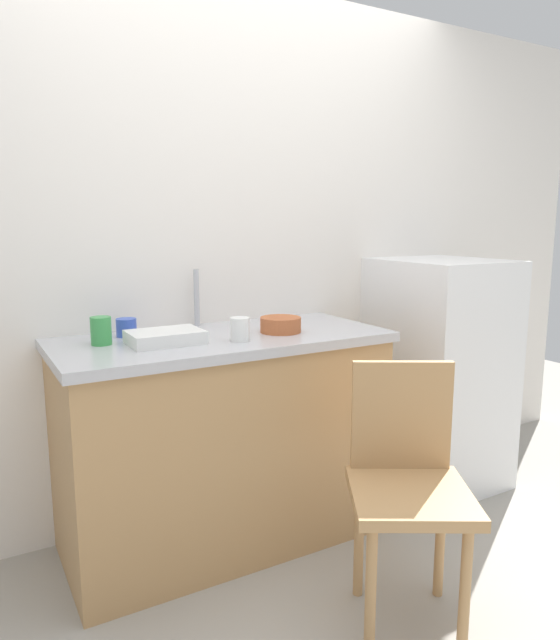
{
  "coord_description": "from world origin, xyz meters",
  "views": [
    {
      "loc": [
        -1.12,
        -1.52,
        1.39
      ],
      "look_at": [
        0.09,
        0.6,
        0.96
      ],
      "focal_mm": 32.46,
      "sensor_mm": 36.0,
      "label": 1
    }
  ],
  "objects_px": {
    "refrigerator": "(438,372)",
    "cup_white": "(240,329)",
    "chair": "(407,480)",
    "cup_blue": "(126,328)",
    "terracotta_bowl": "(281,325)",
    "cup_green": "(101,331)",
    "dish_tray": "(165,337)"
  },
  "relations": [
    {
      "from": "refrigerator",
      "to": "chair",
      "type": "distance_m",
      "value": 1.16
    },
    {
      "from": "refrigerator",
      "to": "dish_tray",
      "type": "xyz_separation_m",
      "value": [
        -1.49,
        -0.03,
        0.34
      ]
    },
    {
      "from": "chair",
      "to": "cup_green",
      "type": "relative_size",
      "value": 8.24
    },
    {
      "from": "cup_white",
      "to": "cup_blue",
      "type": "height_order",
      "value": "cup_white"
    },
    {
      "from": "dish_tray",
      "to": "cup_blue",
      "type": "distance_m",
      "value": 0.23
    },
    {
      "from": "refrigerator",
      "to": "cup_green",
      "type": "xyz_separation_m",
      "value": [
        -1.71,
        0.07,
        0.37
      ]
    },
    {
      "from": "terracotta_bowl",
      "to": "cup_white",
      "type": "height_order",
      "value": "cup_white"
    },
    {
      "from": "chair",
      "to": "cup_white",
      "type": "relative_size",
      "value": 9.37
    },
    {
      "from": "dish_tray",
      "to": "cup_blue",
      "type": "bearing_deg",
      "value": 114.33
    },
    {
      "from": "dish_tray",
      "to": "cup_green",
      "type": "bearing_deg",
      "value": 155.72
    },
    {
      "from": "chair",
      "to": "cup_green",
      "type": "bearing_deg",
      "value": 165.55
    },
    {
      "from": "refrigerator",
      "to": "cup_white",
      "type": "xyz_separation_m",
      "value": [
        -1.22,
        -0.13,
        0.37
      ]
    },
    {
      "from": "refrigerator",
      "to": "chair",
      "type": "bearing_deg",
      "value": -139.67
    },
    {
      "from": "terracotta_bowl",
      "to": "cup_blue",
      "type": "xyz_separation_m",
      "value": [
        -0.6,
        0.23,
        0.0
      ]
    },
    {
      "from": "chair",
      "to": "cup_blue",
      "type": "relative_size",
      "value": 10.78
    },
    {
      "from": "refrigerator",
      "to": "dish_tray",
      "type": "height_order",
      "value": "refrigerator"
    },
    {
      "from": "terracotta_bowl",
      "to": "cup_green",
      "type": "bearing_deg",
      "value": 170.22
    },
    {
      "from": "chair",
      "to": "cup_blue",
      "type": "xyz_separation_m",
      "value": [
        -0.7,
        0.93,
        0.45
      ]
    },
    {
      "from": "chair",
      "to": "terracotta_bowl",
      "type": "xyz_separation_m",
      "value": [
        -0.11,
        0.7,
        0.45
      ]
    },
    {
      "from": "chair",
      "to": "terracotta_bowl",
      "type": "relative_size",
      "value": 5.09
    },
    {
      "from": "terracotta_bowl",
      "to": "cup_blue",
      "type": "distance_m",
      "value": 0.64
    },
    {
      "from": "chair",
      "to": "cup_green",
      "type": "distance_m",
      "value": 1.26
    },
    {
      "from": "chair",
      "to": "dish_tray",
      "type": "bearing_deg",
      "value": 160.43
    },
    {
      "from": "refrigerator",
      "to": "chair",
      "type": "xyz_separation_m",
      "value": [
        -0.88,
        -0.75,
        -0.09
      ]
    },
    {
      "from": "refrigerator",
      "to": "terracotta_bowl",
      "type": "relative_size",
      "value": 6.79
    },
    {
      "from": "chair",
      "to": "terracotta_bowl",
      "type": "height_order",
      "value": "terracotta_bowl"
    },
    {
      "from": "cup_blue",
      "to": "cup_green",
      "type": "height_order",
      "value": "cup_green"
    },
    {
      "from": "refrigerator",
      "to": "cup_blue",
      "type": "xyz_separation_m",
      "value": [
        -1.59,
        0.18,
        0.36
      ]
    },
    {
      "from": "refrigerator",
      "to": "cup_blue",
      "type": "relative_size",
      "value": 14.39
    },
    {
      "from": "chair",
      "to": "terracotta_bowl",
      "type": "distance_m",
      "value": 0.84
    },
    {
      "from": "dish_tray",
      "to": "cup_blue",
      "type": "xyz_separation_m",
      "value": [
        -0.09,
        0.21,
        0.01
      ]
    },
    {
      "from": "cup_green",
      "to": "dish_tray",
      "type": "bearing_deg",
      "value": -24.28
    }
  ]
}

